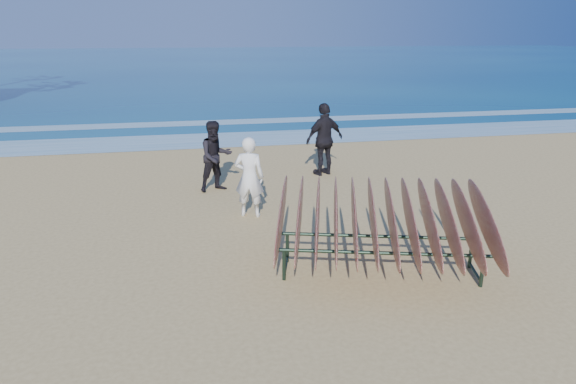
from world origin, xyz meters
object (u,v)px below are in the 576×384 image
surfboard_rack (382,220)px  person_dark_a (216,156)px  person_white (249,177)px  person_dark_b (325,139)px

surfboard_rack → person_dark_a: bearing=130.0°
person_white → person_dark_a: size_ratio=0.99×
surfboard_rack → person_white: bearing=134.5°
surfboard_rack → person_dark_a: (-2.22, 4.90, -0.07)m
person_white → person_dark_a: bearing=-54.7°
person_dark_a → person_dark_b: size_ratio=0.89×
person_white → person_dark_b: size_ratio=0.88×
person_dark_a → person_dark_b: 3.01m
person_white → person_dark_b: (2.32, 2.76, 0.11)m
person_white → person_dark_b: person_dark_b is taller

